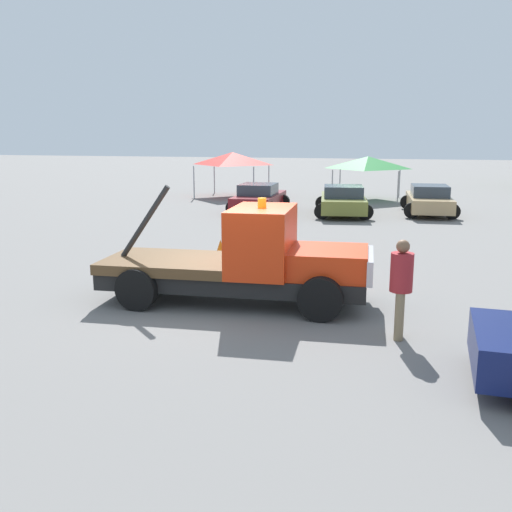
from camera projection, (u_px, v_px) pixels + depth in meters
The scene contains 9 objects.
ground_plane at pixel (234, 302), 12.37m from camera, with size 160.00×160.00×0.00m, color slate.
tow_truck at pixel (249, 262), 12.12m from camera, with size 5.86×2.39×2.51m.
person_near_truck at pixel (401, 282), 9.95m from camera, with size 0.40×0.40×1.79m.
parked_car_maroon at pixel (259, 198), 26.84m from camera, with size 2.50×4.66×1.34m.
parked_car_olive at pixel (343, 201), 25.85m from camera, with size 2.95×4.83×1.34m.
parked_car_tan at pixel (429, 200), 26.13m from camera, with size 2.59×4.92×1.34m.
canopy_tent_red at pixel (233, 158), 33.39m from camera, with size 3.60×3.60×2.59m.
canopy_tent_green at pixel (368, 163), 31.57m from camera, with size 3.51×3.51×2.42m.
traffic_cone at pixel (220, 250), 16.75m from camera, with size 0.40×0.40×0.55m.
Camera 1 is at (3.56, -11.36, 3.54)m, focal length 40.00 mm.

